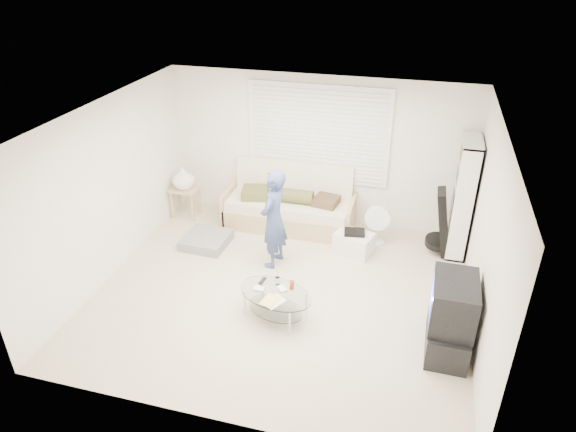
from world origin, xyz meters
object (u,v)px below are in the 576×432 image
(tv_unit, at_px, (450,317))
(bookshelf, at_px, (462,198))
(coffee_table, at_px, (275,297))
(futon_sofa, at_px, (290,207))

(tv_unit, bearing_deg, bookshelf, 86.94)
(bookshelf, height_order, tv_unit, bookshelf)
(bookshelf, relative_size, tv_unit, 1.88)
(bookshelf, height_order, coffee_table, bookshelf)
(coffee_table, bearing_deg, tv_unit, -1.12)
(futon_sofa, distance_m, tv_unit, 3.54)
(bookshelf, xyz_separation_m, coffee_table, (-2.26, -2.30, -0.61))
(futon_sofa, xyz_separation_m, tv_unit, (2.58, -2.43, 0.12))
(coffee_table, bearing_deg, bookshelf, 45.53)
(tv_unit, height_order, coffee_table, tv_unit)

